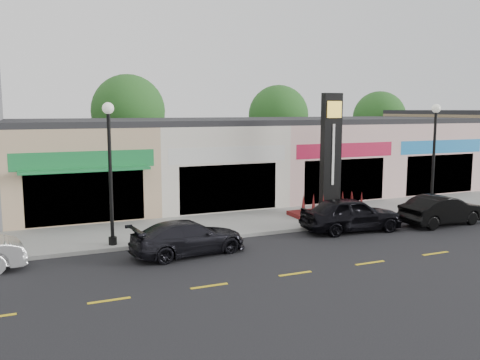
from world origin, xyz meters
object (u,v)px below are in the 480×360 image
at_px(lamp_west_near, 110,159).
at_px(car_dark_sedan, 188,237).
at_px(pylon_sign, 330,172).
at_px(car_black_conv, 442,210).
at_px(car_black_sedan, 351,214).
at_px(lamp_east_near, 434,147).

height_order(lamp_west_near, car_dark_sedan, lamp_west_near).
bearing_deg(pylon_sign, car_black_conv, -43.21).
distance_m(car_dark_sedan, car_black_sedan, 7.74).
height_order(lamp_east_near, car_dark_sedan, lamp_east_near).
xyz_separation_m(lamp_east_near, car_black_conv, (-1.16, -1.91, -2.78)).
bearing_deg(pylon_sign, car_black_sedan, -105.40).
xyz_separation_m(car_dark_sedan, car_black_sedan, (7.71, 0.63, 0.13)).
bearing_deg(car_black_sedan, lamp_east_near, -72.49).
distance_m(pylon_sign, car_black_sedan, 3.44).
height_order(lamp_east_near, car_black_conv, lamp_east_near).
bearing_deg(car_black_sedan, car_black_conv, -92.64).
distance_m(lamp_west_near, car_dark_sedan, 4.22).
relative_size(lamp_west_near, car_black_sedan, 1.22).
bearing_deg(lamp_west_near, car_black_conv, -7.35).
bearing_deg(lamp_east_near, pylon_sign, 161.25).
bearing_deg(car_black_sedan, pylon_sign, -10.31).
bearing_deg(lamp_west_near, lamp_east_near, 0.00).
distance_m(car_dark_sedan, car_black_conv, 12.37).
bearing_deg(car_black_conv, lamp_west_near, 79.74).
relative_size(lamp_east_near, pylon_sign, 0.91).
relative_size(lamp_west_near, pylon_sign, 0.91).
height_order(lamp_west_near, car_black_conv, lamp_west_near).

